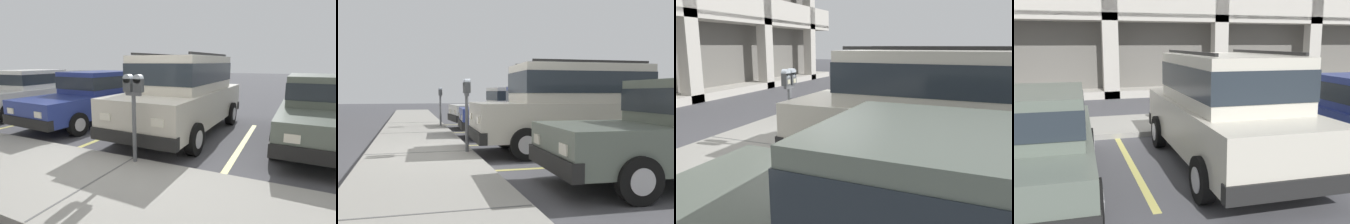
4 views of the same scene
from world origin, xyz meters
TOP-DOWN VIEW (x-y plane):
  - ground_plane at (0.00, 0.00)m, footprint 80.00×80.00m
  - sidewalk at (0.00, 1.30)m, footprint 40.00×2.20m
  - parking_stall_lines at (1.59, -1.40)m, footprint 12.81×4.80m
  - silver_suv at (0.03, -2.22)m, footprint 2.12×4.83m
  - dark_hatchback at (2.99, -2.26)m, footprint 2.04×4.58m
  - blue_coupe at (6.19, -2.34)m, footprint 2.06×4.59m
  - parking_meter_near at (-0.12, 0.35)m, footprint 0.35×0.12m
  - parking_meter_far at (6.23, 0.39)m, footprint 0.35×0.12m

SIDE VIEW (x-z plane):
  - ground_plane at x=0.00m, z-range -0.10..0.00m
  - parking_stall_lines at x=1.59m, z-range 0.00..0.01m
  - sidewalk at x=0.00m, z-range 0.00..0.12m
  - dark_hatchback at x=2.99m, z-range 0.05..1.59m
  - blue_coupe at x=6.19m, z-range 0.05..1.59m
  - silver_suv at x=0.03m, z-range 0.07..2.11m
  - parking_meter_far at x=6.23m, z-range 0.47..1.89m
  - parking_meter_near at x=-0.12m, z-range 0.49..2.00m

